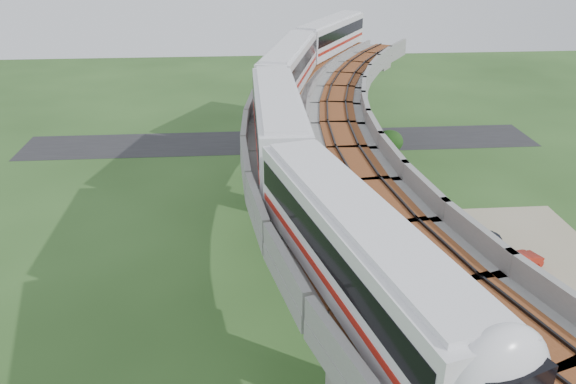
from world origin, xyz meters
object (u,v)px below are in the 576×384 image
(metro_train, at_px, (313,91))
(car_white, at_px, (554,334))
(car_red, at_px, (518,264))
(car_dark, at_px, (475,235))

(metro_train, height_order, car_white, metro_train)
(car_white, distance_m, car_red, 7.80)
(car_dark, bearing_deg, metro_train, 96.02)
(car_white, xyz_separation_m, car_dark, (-0.17, 12.10, 0.06))
(car_white, relative_size, car_red, 0.82)
(car_red, relative_size, car_dark, 0.93)
(car_red, distance_m, car_dark, 4.67)
(metro_train, distance_m, car_dark, 17.67)
(car_red, height_order, car_dark, car_red)
(metro_train, bearing_deg, car_dark, -6.27)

